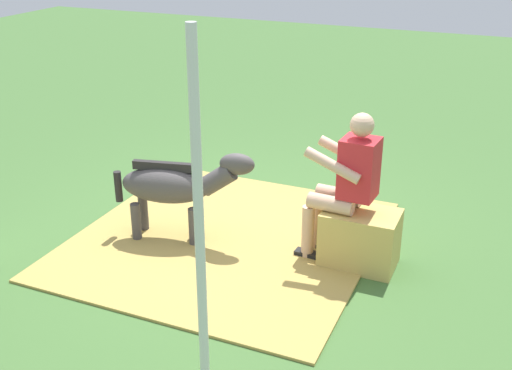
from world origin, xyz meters
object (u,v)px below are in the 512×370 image
at_px(hay_bale, 360,238).
at_px(tent_pole_left, 199,233).
at_px(person_seated, 345,180).
at_px(pony_standing, 175,186).

distance_m(hay_bale, tent_pole_left, 2.28).
height_order(person_seated, tent_pole_left, tent_pole_left).
relative_size(hay_bale, person_seated, 0.47).
distance_m(pony_standing, tent_pole_left, 2.27).
xyz_separation_m(person_seated, pony_standing, (1.54, 0.24, -0.23)).
xyz_separation_m(hay_bale, person_seated, (0.17, -0.01, 0.52)).
bearing_deg(tent_pole_left, hay_bale, -103.12).
bearing_deg(pony_standing, tent_pole_left, 124.54).
distance_m(person_seated, pony_standing, 1.58).
bearing_deg(pony_standing, hay_bale, -172.40).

